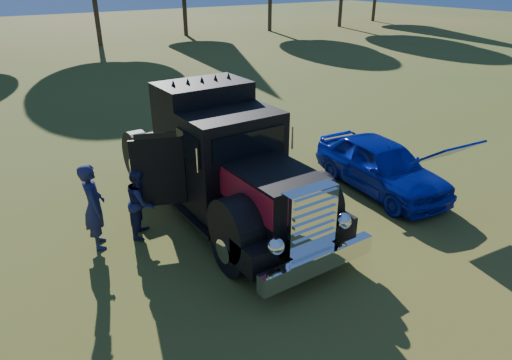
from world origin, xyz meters
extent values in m
plane|color=#315117|center=(0.00, 0.00, 0.00)|extent=(120.00, 120.00, 0.00)
cylinder|color=#2D2116|center=(28.00, 29.00, 1.98)|extent=(0.36, 0.36, 3.96)
cylinder|color=#2D2116|center=(12.00, 31.50, 2.25)|extent=(0.36, 0.36, 4.50)
cylinder|color=#2D2116|center=(4.00, 30.00, 2.07)|extent=(0.36, 0.36, 4.14)
cylinder|color=#2D2116|center=(20.00, 30.00, 1.80)|extent=(0.36, 0.36, 3.60)
cylinder|color=black|center=(-2.54, -0.61, 0.55)|extent=(0.32, 1.10, 1.10)
cylinder|color=black|center=(-0.44, -0.61, 0.55)|extent=(0.32, 1.10, 1.10)
cylinder|color=black|center=(-2.54, 4.19, 0.55)|extent=(0.32, 1.10, 1.10)
cylinder|color=black|center=(-0.44, 4.19, 0.55)|extent=(0.32, 1.10, 1.10)
cylinder|color=black|center=(-2.21, 4.19, 0.55)|extent=(0.32, 1.10, 1.10)
cylinder|color=black|center=(-0.77, 4.19, 0.55)|extent=(0.32, 1.10, 1.10)
cube|color=black|center=(-1.49, 1.99, 0.62)|extent=(1.60, 6.40, 0.28)
cube|color=white|center=(-1.49, -1.86, 0.55)|extent=(2.50, 0.22, 0.36)
cube|color=white|center=(-1.49, -1.56, 1.25)|extent=(1.05, 0.30, 1.30)
cube|color=black|center=(-1.49, -0.51, 1.30)|extent=(1.35, 1.80, 1.10)
cube|color=maroon|center=(-2.18, -0.51, 1.50)|extent=(0.02, 1.80, 0.60)
cube|color=maroon|center=(-0.80, -0.51, 1.50)|extent=(0.02, 1.80, 0.60)
cylinder|color=black|center=(-2.44, -0.61, 0.95)|extent=(0.55, 1.24, 1.24)
cylinder|color=black|center=(-0.54, -0.61, 0.95)|extent=(0.55, 1.24, 1.24)
sphere|color=white|center=(-2.27, -1.63, 1.05)|extent=(0.32, 0.32, 0.32)
sphere|color=white|center=(-0.71, -1.63, 1.05)|extent=(0.32, 0.32, 0.32)
cube|color=black|center=(-1.49, 1.04, 1.55)|extent=(2.05, 1.30, 2.10)
cube|color=black|center=(-1.49, 0.37, 2.05)|extent=(1.70, 0.05, 0.65)
cube|color=black|center=(-1.49, 2.34, 1.75)|extent=(2.05, 1.30, 2.50)
cube|color=black|center=(-1.49, 3.99, 0.95)|extent=(2.00, 2.00, 0.35)
cube|color=black|center=(-3.04, 1.49, 1.45)|extent=(1.05, 0.44, 1.50)
cube|color=maroon|center=(-3.05, 1.54, 1.30)|extent=(0.80, 0.32, 0.75)
imported|color=#0811B4|center=(2.60, 0.40, 0.69)|extent=(2.02, 4.17, 1.37)
cube|color=#0811B4|center=(2.77, -1.29, 1.55)|extent=(1.39, 1.05, 0.67)
imported|color=#212A4D|center=(-4.38, 1.76, 0.93)|extent=(0.56, 0.75, 1.86)
imported|color=#1C2D43|center=(-3.41, 1.70, 0.79)|extent=(0.92, 0.97, 1.57)
camera|label=1|loc=(-6.18, -6.88, 5.32)|focal=32.00mm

